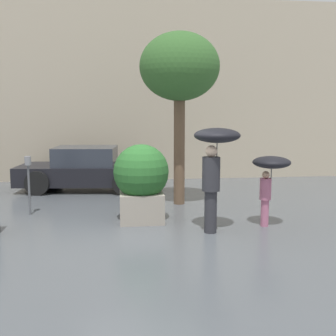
% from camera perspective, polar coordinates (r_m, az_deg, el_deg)
% --- Properties ---
extents(ground_plane, '(40.00, 40.00, 0.00)m').
position_cam_1_polar(ground_plane, '(8.20, -3.67, -8.91)').
color(ground_plane, '#51565B').
extents(building_facade, '(18.00, 0.30, 6.00)m').
position_cam_1_polar(building_facade, '(14.36, -5.10, 10.40)').
color(building_facade, '#B7A88E').
rests_on(building_facade, ground).
extents(planter_box, '(1.18, 1.18, 1.65)m').
position_cam_1_polar(planter_box, '(8.95, -3.64, -1.67)').
color(planter_box, '#9E9384').
rests_on(planter_box, ground).
extents(person_adult, '(0.89, 0.89, 2.02)m').
position_cam_1_polar(person_adult, '(8.10, 6.36, 1.87)').
color(person_adult, '#2D2D33').
rests_on(person_adult, ground).
extents(person_child, '(0.76, 0.76, 1.44)m').
position_cam_1_polar(person_child, '(8.72, 13.67, -0.27)').
color(person_child, '#B76684').
rests_on(person_child, ground).
extents(parked_car_near, '(4.06, 2.18, 1.28)m').
position_cam_1_polar(parked_car_near, '(12.76, -11.05, -0.25)').
color(parked_car_near, black).
rests_on(parked_car_near, ground).
extents(street_tree, '(1.96, 1.96, 4.24)m').
position_cam_1_polar(street_tree, '(10.53, 1.57, 13.23)').
color(street_tree, brown).
rests_on(street_tree, ground).
extents(parking_meter, '(0.14, 0.14, 1.34)m').
position_cam_1_polar(parking_meter, '(9.96, -18.39, -0.66)').
color(parking_meter, '#595B60').
rests_on(parking_meter, ground).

